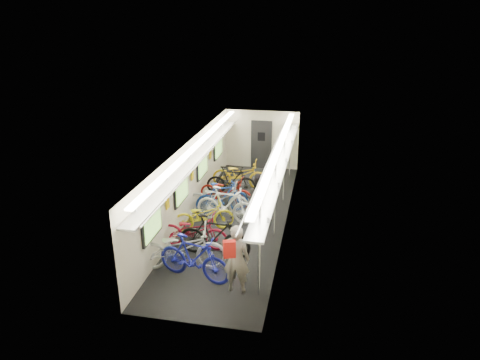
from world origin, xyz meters
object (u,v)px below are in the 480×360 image
at_px(passenger_mid, 258,199).
at_px(backpack, 229,249).
at_px(bicycle_0, 182,248).
at_px(bicycle_1, 194,258).
at_px(passenger_near, 236,259).

height_order(passenger_mid, backpack, passenger_mid).
relative_size(bicycle_0, passenger_mid, 1.35).
relative_size(bicycle_1, backpack, 4.99).
bearing_deg(passenger_mid, bicycle_0, 66.68).
xyz_separation_m(passenger_mid, backpack, (-0.02, -3.86, 0.47)).
xyz_separation_m(passenger_near, backpack, (-0.08, -0.36, 0.45)).
xyz_separation_m(bicycle_0, passenger_mid, (1.45, 2.85, 0.23)).
distance_m(passenger_near, passenger_mid, 3.50).
bearing_deg(passenger_near, bicycle_1, -14.41).
bearing_deg(passenger_mid, bicycle_1, 75.99).
height_order(bicycle_0, passenger_mid, passenger_mid).
bearing_deg(bicycle_1, passenger_mid, -3.76).
bearing_deg(passenger_near, passenger_mid, -88.87).
distance_m(bicycle_0, backpack, 1.89).
relative_size(bicycle_0, passenger_near, 1.32).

